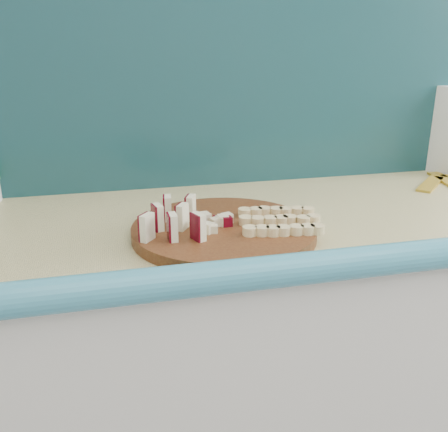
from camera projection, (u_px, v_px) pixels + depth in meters
kitchen_counter at (363, 359)px, 1.39m from camera, size 2.20×0.63×0.91m
backsplash at (337, 91)px, 1.42m from camera, size 2.20×0.02×0.50m
cutting_board at (224, 230)px, 1.04m from camera, size 0.45×0.45×0.02m
apple_wedges at (173, 218)px, 1.00m from camera, size 0.12×0.16×0.05m
apple_chunks at (212, 221)px, 1.03m from camera, size 0.06×0.06×0.02m
banana_slices at (280, 220)px, 1.04m from camera, size 0.19×0.17×0.02m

